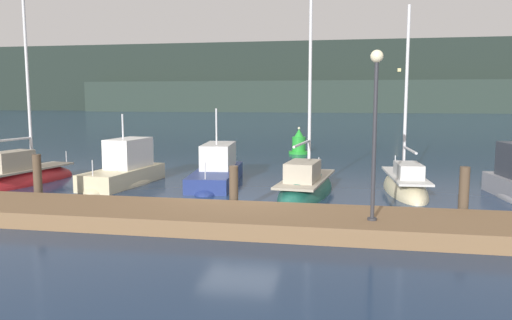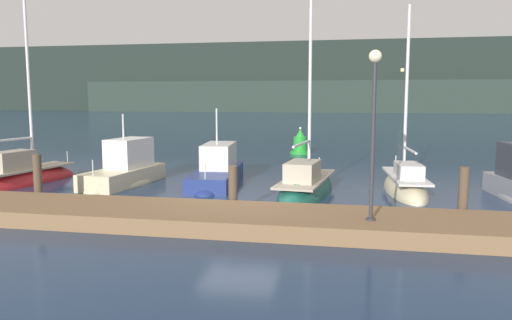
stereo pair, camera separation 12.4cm
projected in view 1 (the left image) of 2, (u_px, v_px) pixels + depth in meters
The scene contains 13 objects.
ground_plane at pixel (239, 207), 16.37m from camera, with size 400.00×400.00×0.00m, color #192D4C.
dock at pixel (220, 218), 13.95m from camera, with size 36.01×2.80×0.45m, color brown.
mooring_pile_1 at pixel (38, 179), 16.73m from camera, with size 0.28×0.28×1.69m, color #4C3D2D.
mooring_pile_2 at pixel (234, 189), 15.50m from camera, with size 0.28×0.28×1.47m, color #4C3D2D.
mooring_pile_3 at pixel (464, 195), 14.25m from camera, with size 0.28×0.28×1.62m, color #4C3D2D.
sailboat_berth_2 at pixel (24, 180), 20.74m from camera, with size 2.27×5.66×9.03m.
motorboat_berth_3 at pixel (124, 176), 20.66m from camera, with size 2.26×4.99×3.43m.
motorboat_berth_4 at pixel (217, 176), 21.03m from camera, with size 2.37×6.19×3.59m.
sailboat_berth_5 at pixel (306, 190), 18.68m from camera, with size 2.34×5.93×8.16m.
sailboat_berth_6 at pixel (405, 189), 19.05m from camera, with size 1.78×5.36×7.73m.
channel_buoy at pixel (299, 144), 31.98m from camera, with size 1.29×1.29×1.72m.
dock_lamppost at pixel (375, 109), 12.44m from camera, with size 0.32×0.32×4.29m.
hillside_backdrop at pixel (341, 80), 131.66m from camera, with size 240.00×23.00×17.95m.
Camera 1 is at (3.51, -15.67, 3.57)m, focal length 35.00 mm.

